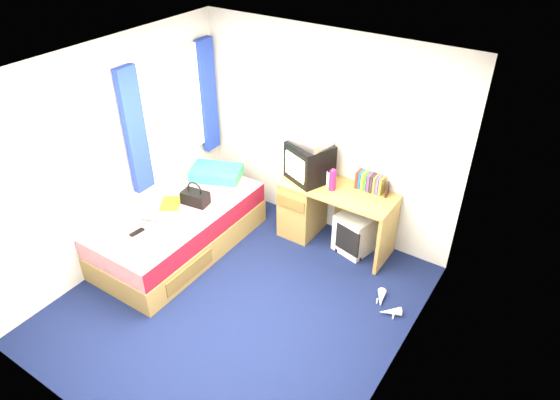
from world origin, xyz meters
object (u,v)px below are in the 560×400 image
Objects in this scene: white_heels at (386,305)px; crt_tv at (309,162)px; pink_water_bottle at (333,181)px; handbag at (195,197)px; magazine at (171,203)px; aerosol_can at (329,179)px; vcr at (311,141)px; remote_control at (137,232)px; picture_frame at (387,190)px; water_bottle at (150,217)px; towel at (179,225)px; bed at (180,229)px; storage_cube at (355,233)px; pillow at (216,173)px; desk at (316,206)px; colour_swatch_fan at (147,240)px.

crt_tv is at bearing 153.20° from white_heels.
handbag is at bearing -147.99° from pink_water_bottle.
aerosol_can is at bearing 35.27° from magazine.
vcr reaches higher than aerosol_can.
vcr reaches higher than remote_control.
handbag is at bearing -162.28° from picture_frame.
pink_water_bottle is at bearing 41.46° from water_bottle.
crt_tv is 3.13× the size of aerosol_can.
aerosol_can is 1.48m from white_heels.
towel reaches higher than magazine.
magazine is 1.40× the size of water_bottle.
bed is at bearing -170.11° from white_heels.
vcr is 1.47× the size of magazine.
water_bottle is (-1.79, -1.39, 0.34)m from storage_cube.
remote_control reaches higher than white_heels.
remote_control is (0.03, -1.33, -0.06)m from pillow.
aerosol_can is 1.70m from towel.
aerosol_can is at bearing 19.03° from crt_tv.
desk is 4.07× the size of handbag.
pillow is at bearing 98.58° from colour_swatch_fan.
desk is at bearing 151.09° from white_heels.
towel is (-0.79, -1.33, -0.64)m from vcr.
remote_control is (-1.99, -1.80, -0.27)m from picture_frame.
magazine is (-2.08, -1.21, -0.27)m from picture_frame.
desk reaches higher than bed.
crt_tv is (-0.63, -0.00, 0.73)m from storage_cube.
handbag is (-1.59, -0.88, 0.39)m from storage_cube.
crt_tv is at bearing 59.27° from towel.
desk is 1.97m from colour_swatch_fan.
handbag reaches higher than bed.
storage_cube is at bearing 50.29° from remote_control.
colour_swatch_fan is 0.18m from remote_control.
pillow reaches higher than white_heels.
colour_swatch_fan reaches higher than storage_cube.
storage_cube is 0.70m from pink_water_bottle.
picture_frame reaches higher than desk.
pillow is at bearing 95.77° from bed.
towel is 0.50m from magazine.
pink_water_bottle reaches higher than handbag.
vcr reaches higher than desk.
bed reaches higher than storage_cube.
pink_water_bottle is at bearing 36.25° from bed.
picture_frame is 2.69m from remote_control.
bed is at bearing -158.91° from picture_frame.
pillow reaches higher than towel.
vcr is at bearing 34.69° from handbag.
pink_water_bottle is at bearing -16.15° from desk.
aerosol_can is (0.26, -0.02, -0.39)m from vcr.
bed is 0.86m from pillow.
picture_frame is 2.59m from colour_swatch_fan.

